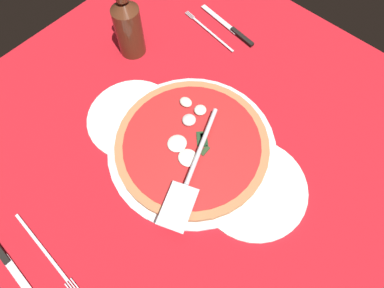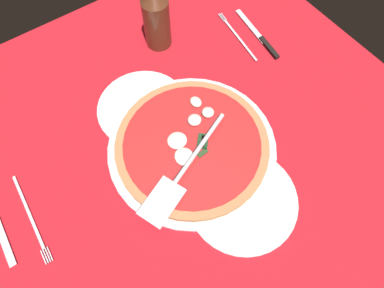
# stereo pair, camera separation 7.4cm
# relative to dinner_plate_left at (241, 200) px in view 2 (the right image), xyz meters

# --- Properties ---
(ground_plane) EXTENTS (1.07, 1.07, 0.01)m
(ground_plane) POSITION_rel_dinner_plate_left_xyz_m (0.18, -0.00, -0.01)
(ground_plane) COLOR red
(checker_pattern) EXTENTS (1.07, 1.07, 0.00)m
(checker_pattern) POSITION_rel_dinner_plate_left_xyz_m (0.18, -0.00, -0.01)
(checker_pattern) COLOR white
(checker_pattern) RESTS_ON ground_plane
(pizza_pan) EXTENTS (0.38, 0.38, 0.01)m
(pizza_pan) POSITION_rel_dinner_plate_left_xyz_m (0.16, 0.01, -0.00)
(pizza_pan) COLOR silver
(pizza_pan) RESTS_ON ground_plane
(dinner_plate_left) EXTENTS (0.23, 0.23, 0.01)m
(dinner_plate_left) POSITION_rel_dinner_plate_left_xyz_m (0.00, 0.00, 0.00)
(dinner_plate_left) COLOR white
(dinner_plate_left) RESTS_ON ground_plane
(dinner_plate_right) EXTENTS (0.22, 0.22, 0.01)m
(dinner_plate_right) POSITION_rel_dinner_plate_left_xyz_m (0.32, 0.05, 0.00)
(dinner_plate_right) COLOR white
(dinner_plate_right) RESTS_ON ground_plane
(pizza) EXTENTS (0.34, 0.34, 0.03)m
(pizza) POSITION_rel_dinner_plate_left_xyz_m (0.16, 0.01, 0.01)
(pizza) COLOR #C27C4C
(pizza) RESTS_ON pizza_pan
(pizza_server) EXTENTS (0.14, 0.28, 0.01)m
(pizza_server) POSITION_rel_dinner_plate_left_xyz_m (0.11, 0.07, 0.04)
(pizza_server) COLOR silver
(pizza_server) RESTS_ON pizza
(place_setting_near) EXTENTS (0.22, 0.14, 0.01)m
(place_setting_near) POSITION_rel_dinner_plate_left_xyz_m (0.34, -0.31, -0.00)
(place_setting_near) COLOR white
(place_setting_near) RESTS_ON ground_plane
(place_setting_far) EXTENTS (0.22, 0.15, 0.01)m
(place_setting_far) POSITION_rel_dinner_plate_left_xyz_m (0.24, 0.41, -0.00)
(place_setting_far) COLOR silver
(place_setting_far) RESTS_ON ground_plane
(beer_bottle) EXTENTS (0.07, 0.07, 0.23)m
(beer_bottle) POSITION_rel_dinner_plate_left_xyz_m (0.47, -0.10, 0.09)
(beer_bottle) COLOR #552B19
(beer_bottle) RESTS_ON ground_plane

